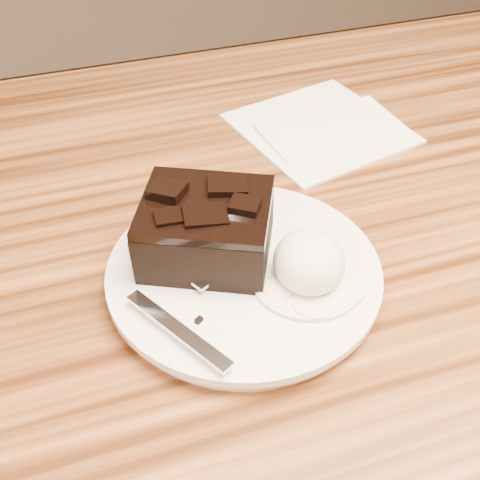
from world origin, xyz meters
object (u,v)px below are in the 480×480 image
object	(u,v)px
napkin	(320,127)
brownie	(206,232)
plate	(244,276)
ice_cream_scoop	(309,262)
dining_table	(314,442)
spoon	(199,271)

from	to	relation	value
napkin	brownie	bearing A→B (deg)	-136.18
plate	ice_cream_scoop	xyz separation A→B (m)	(0.04, -0.03, 0.03)
plate	brownie	world-z (taller)	brownie
brownie	dining_table	bearing A→B (deg)	4.44
dining_table	brownie	world-z (taller)	brownie
brownie	spoon	bearing A→B (deg)	-121.32
ice_cream_scoop	napkin	xyz separation A→B (m)	(0.12, 0.23, -0.03)
dining_table	plate	distance (m)	0.40
spoon	napkin	size ratio (longest dim) A/B	0.92
dining_table	napkin	xyz separation A→B (m)	(0.05, 0.16, 0.38)
dining_table	napkin	size ratio (longest dim) A/B	7.20
dining_table	ice_cream_scoop	bearing A→B (deg)	-136.73
dining_table	brownie	xyz separation A→B (m)	(-0.14, -0.01, 0.42)
plate	napkin	world-z (taller)	plate
dining_table	brownie	distance (m)	0.44
plate	napkin	bearing A→B (deg)	51.64
brownie	ice_cream_scoop	size ratio (longest dim) A/B	1.71
spoon	brownie	bearing A→B (deg)	29.66
brownie	ice_cream_scoop	distance (m)	0.09
plate	napkin	xyz separation A→B (m)	(0.16, 0.20, -0.01)
ice_cream_scoop	napkin	distance (m)	0.26
dining_table	ice_cream_scoop	distance (m)	0.42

